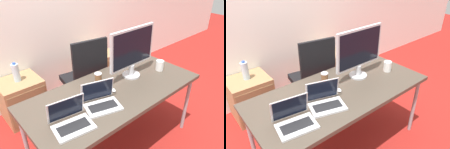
{
  "view_description": "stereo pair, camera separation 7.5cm",
  "coord_description": "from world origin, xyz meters",
  "views": [
    {
      "loc": [
        -1.23,
        -1.33,
        1.95
      ],
      "look_at": [
        0.0,
        0.04,
        0.92
      ],
      "focal_mm": 35.0,
      "sensor_mm": 36.0,
      "label": 1
    },
    {
      "loc": [
        -1.18,
        -1.38,
        1.95
      ],
      "look_at": [
        0.0,
        0.04,
        0.92
      ],
      "focal_mm": 35.0,
      "sensor_mm": 36.0,
      "label": 2
    }
  ],
  "objects": [
    {
      "name": "ground_plane",
      "position": [
        0.0,
        0.0,
        0.0
      ],
      "size": [
        14.0,
        14.0,
        0.0
      ],
      "primitive_type": "plane",
      "color": "maroon"
    },
    {
      "name": "coffee_cup_white",
      "position": [
        0.66,
        -0.04,
        0.83
      ],
      "size": [
        0.09,
        0.09,
        0.12
      ],
      "color": "white",
      "rests_on": "desk"
    },
    {
      "name": "laptop_left",
      "position": [
        -0.27,
        -0.11,
        0.82
      ],
      "size": [
        0.35,
        0.31,
        0.22
      ],
      "color": "silver",
      "rests_on": "desk"
    },
    {
      "name": "scissors",
      "position": [
        -0.23,
        0.14,
        0.78
      ],
      "size": [
        0.05,
        0.17,
        0.01
      ],
      "color": "#B2B2B7",
      "rests_on": "desk"
    },
    {
      "name": "cabinet_right",
      "position": [
        0.74,
        1.19,
        0.28
      ],
      "size": [
        0.5,
        0.47,
        0.56
      ],
      "color": "#99754C",
      "rests_on": "ground_plane"
    },
    {
      "name": "wall_back",
      "position": [
        0.0,
        1.46,
        1.3
      ],
      "size": [
        10.0,
        0.05,
        2.6
      ],
      "color": "white",
      "rests_on": "ground_plane"
    },
    {
      "name": "office_chair",
      "position": [
        0.13,
        0.72,
        0.43
      ],
      "size": [
        0.56,
        0.59,
        1.11
      ],
      "color": "#232326",
      "rests_on": "ground_plane"
    },
    {
      "name": "desk",
      "position": [
        0.0,
        0.0,
        0.72
      ],
      "size": [
        1.8,
        0.83,
        0.77
      ],
      "color": "#473D33",
      "rests_on": "ground_plane"
    },
    {
      "name": "monitor",
      "position": [
        0.32,
        0.08,
        1.07
      ],
      "size": [
        0.6,
        0.19,
        0.54
      ],
      "color": "#B7B7BC",
      "rests_on": "desk"
    },
    {
      "name": "cabinet_left",
      "position": [
        -0.55,
        1.19,
        0.28
      ],
      "size": [
        0.5,
        0.47,
        0.56
      ],
      "color": "#99754C",
      "rests_on": "ground_plane"
    },
    {
      "name": "mouse",
      "position": [
        -0.04,
        -0.02,
        0.79
      ],
      "size": [
        0.04,
        0.07,
        0.03
      ],
      "color": "silver",
      "rests_on": "desk"
    },
    {
      "name": "coffee_cup_brown",
      "position": [
        -0.04,
        0.21,
        0.83
      ],
      "size": [
        0.07,
        0.07,
        0.11
      ],
      "color": "brown",
      "rests_on": "desk"
    },
    {
      "name": "laptop_right",
      "position": [
        -0.6,
        -0.16,
        0.82
      ],
      "size": [
        0.33,
        0.28,
        0.22
      ],
      "color": "silver",
      "rests_on": "desk"
    },
    {
      "name": "water_bottle",
      "position": [
        -0.55,
        1.19,
        0.68
      ],
      "size": [
        0.08,
        0.08,
        0.25
      ],
      "color": "silver",
      "rests_on": "cabinet_left"
    }
  ]
}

